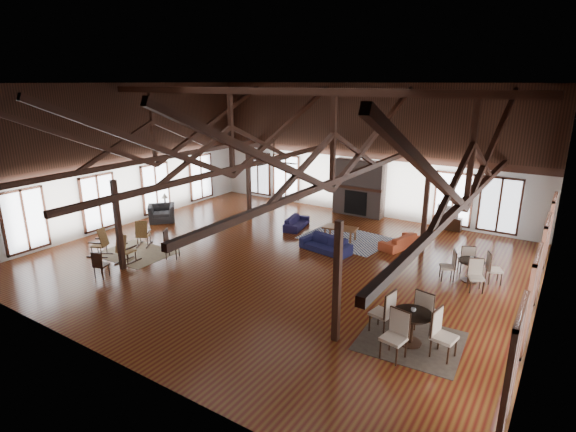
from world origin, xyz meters
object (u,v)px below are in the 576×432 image
Objects in this scene: coffee_table at (340,228)px; armchair at (162,213)px; sofa_orange at (399,241)px; sofa_navy_left at (296,223)px; tv_console at (448,223)px; sofa_navy_front at (326,244)px; cafe_table_far at (471,267)px; cafe_table_near at (412,322)px.

coffee_table is 8.13m from armchair.
coffee_table is at bearing -30.82° from armchair.
sofa_orange is 1.26× the size of coffee_table.
sofa_navy_left is at bearing -73.61° from sofa_orange.
tv_console is (5.52, 3.35, 0.03)m from sofa_navy_left.
armchair is (-7.99, -0.67, 0.09)m from sofa_navy_front.
tv_console is (-1.90, 4.96, -0.22)m from cafe_table_far.
cafe_table_near is 4.49m from cafe_table_far.
tv_console reaches higher than sofa_orange.
cafe_table_far reaches higher than sofa_navy_front.
sofa_navy_front is 2.96m from sofa_navy_left.
sofa_orange is 0.93× the size of cafe_table_far.
cafe_table_near is at bearing -62.24° from armchair.
sofa_navy_left is at bearing 152.64° from sofa_navy_front.
coffee_table is 5.36m from cafe_table_far.
armchair is 12.56m from tv_console.
coffee_table is at bearing 165.83° from cafe_table_far.
cafe_table_far is 5.31m from tv_console.
sofa_navy_front is 8.02m from armchair.
sofa_orange reaches higher than sofa_navy_left.
sofa_orange is at bearing -32.05° from armchair.
cafe_table_far is at bearing 84.30° from cafe_table_near.
coffee_table is at bearing -132.17° from tv_console.
coffee_table is 0.74× the size of cafe_table_far.
cafe_table_near reaches higher than tv_console.
armchair is 0.61× the size of cafe_table_far.
sofa_navy_left is 1.44× the size of armchair.
sofa_orange is at bearing 4.52° from coffee_table.
coffee_table is at bearing -109.10° from sofa_navy_left.
tv_console reaches higher than sofa_navy_left.
cafe_table_far is at bearing -69.01° from tv_console.
armchair is at bearing -176.30° from cafe_table_far.
coffee_table is 1.28× the size of tv_console.
armchair is at bearing -169.94° from coffee_table.
cafe_table_near reaches higher than sofa_orange.
cafe_table_far is at bearing 74.55° from sofa_orange.
cafe_table_far is (2.91, -1.71, 0.23)m from sofa_orange.
cafe_table_near reaches higher than sofa_navy_left.
sofa_navy_front is 1.12× the size of sofa_orange.
tv_console is at bearing 177.81° from sofa_orange.
sofa_navy_front is at bearing -138.54° from sofa_navy_left.
sofa_navy_front is 6.30m from cafe_table_near.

